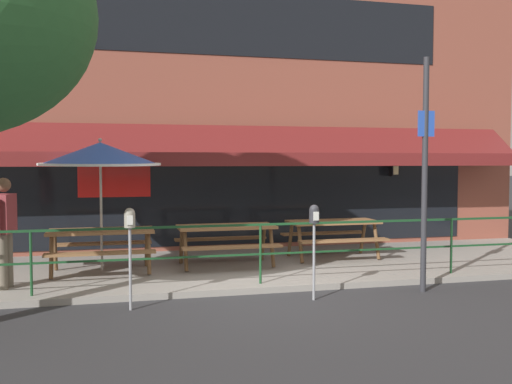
{
  "coord_description": "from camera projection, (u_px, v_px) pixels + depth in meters",
  "views": [
    {
      "loc": [
        -2.27,
        -8.46,
        2.07
      ],
      "look_at": [
        0.25,
        1.6,
        1.5
      ],
      "focal_mm": 40.0,
      "sensor_mm": 36.0,
      "label": 1
    }
  ],
  "objects": [
    {
      "name": "ground_plane",
      "position": [
        265.0,
        294.0,
        8.86
      ],
      "size": [
        120.0,
        120.0,
        0.0
      ],
      "primitive_type": "plane",
      "color": "#2D2D30"
    },
    {
      "name": "patio_umbrella_left",
      "position": [
        100.0,
        155.0,
        10.17
      ],
      "size": [
        2.14,
        2.14,
        2.38
      ],
      "color": "#B7B2A8",
      "rests_on": "patio_deck"
    },
    {
      "name": "pedestrian_walking",
      "position": [
        4.0,
        227.0,
        8.75
      ],
      "size": [
        0.33,
        0.61,
        1.71
      ],
      "color": "#665B4C",
      "rests_on": "patio_deck"
    },
    {
      "name": "picnic_table_centre",
      "position": [
        226.0,
        234.0,
        10.64
      ],
      "size": [
        1.8,
        1.42,
        0.76
      ],
      "color": "brown",
      "rests_on": "patio_deck"
    },
    {
      "name": "parking_meter_far",
      "position": [
        314.0,
        223.0,
        8.41
      ],
      "size": [
        0.15,
        0.16,
        1.42
      ],
      "color": "gray",
      "rests_on": "ground"
    },
    {
      "name": "parking_meter_near",
      "position": [
        130.0,
        228.0,
        7.83
      ],
      "size": [
        0.15,
        0.16,
        1.42
      ],
      "color": "gray",
      "rests_on": "ground"
    },
    {
      "name": "patio_railing",
      "position": [
        260.0,
        240.0,
        9.11
      ],
      "size": [
        13.84,
        0.04,
        0.97
      ],
      "color": "#194723",
      "rests_on": "patio_deck"
    },
    {
      "name": "picnic_table_left",
      "position": [
        101.0,
        239.0,
        9.98
      ],
      "size": [
        1.8,
        1.42,
        0.76
      ],
      "color": "brown",
      "rests_on": "patio_deck"
    },
    {
      "name": "street_sign_pole",
      "position": [
        425.0,
        172.0,
        8.92
      ],
      "size": [
        0.28,
        0.09,
        3.68
      ],
      "color": "#2D2D33",
      "rests_on": "ground"
    },
    {
      "name": "picnic_table_right",
      "position": [
        333.0,
        228.0,
        11.47
      ],
      "size": [
        1.8,
        1.42,
        0.76
      ],
      "color": "brown",
      "rests_on": "patio_deck"
    },
    {
      "name": "restaurant_building",
      "position": [
        217.0,
        92.0,
        12.76
      ],
      "size": [
        15.0,
        1.6,
        7.27
      ],
      "color": "brown",
      "rests_on": "ground"
    },
    {
      "name": "patio_deck",
      "position": [
        238.0,
        267.0,
        10.8
      ],
      "size": [
        15.0,
        4.0,
        0.1
      ],
      "primitive_type": "cube",
      "color": "gray",
      "rests_on": "ground"
    }
  ]
}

